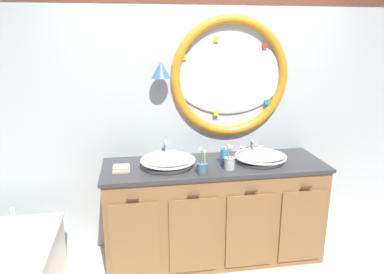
% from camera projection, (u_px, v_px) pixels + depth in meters
% --- Properties ---
extents(ground_plane, '(14.00, 14.00, 0.00)m').
position_uv_depth(ground_plane, '(215.00, 269.00, 3.21)').
color(ground_plane, silver).
extents(back_wall_assembly, '(6.40, 0.26, 2.60)m').
position_uv_depth(back_wall_assembly, '(205.00, 110.00, 3.41)').
color(back_wall_assembly, silver).
rests_on(back_wall_assembly, ground_plane).
extents(vanity_counter, '(1.97, 0.66, 0.91)m').
position_uv_depth(vanity_counter, '(214.00, 210.00, 3.32)').
color(vanity_counter, olive).
rests_on(vanity_counter, ground_plane).
extents(sink_basin_left, '(0.48, 0.48, 0.12)m').
position_uv_depth(sink_basin_left, '(168.00, 160.00, 3.09)').
color(sink_basin_left, white).
rests_on(sink_basin_left, vanity_counter).
extents(sink_basin_right, '(0.47, 0.47, 0.10)m').
position_uv_depth(sink_basin_right, '(261.00, 156.00, 3.22)').
color(sink_basin_right, white).
rests_on(sink_basin_right, vanity_counter).
extents(faucet_set_left, '(0.21, 0.13, 0.17)m').
position_uv_depth(faucet_set_left, '(165.00, 151.00, 3.33)').
color(faucet_set_left, silver).
rests_on(faucet_set_left, vanity_counter).
extents(faucet_set_right, '(0.23, 0.13, 0.14)m').
position_uv_depth(faucet_set_right, '(251.00, 148.00, 3.46)').
color(faucet_set_right, silver).
rests_on(faucet_set_right, vanity_counter).
extents(toothbrush_holder_left, '(0.09, 0.09, 0.22)m').
position_uv_depth(toothbrush_holder_left, '(202.00, 167.00, 2.96)').
color(toothbrush_holder_left, slate).
rests_on(toothbrush_holder_left, vanity_counter).
extents(toothbrush_holder_right, '(0.09, 0.09, 0.21)m').
position_uv_depth(toothbrush_holder_right, '(230.00, 162.00, 3.05)').
color(toothbrush_holder_right, silver).
rests_on(toothbrush_holder_right, vanity_counter).
extents(soap_dispenser, '(0.06, 0.07, 0.16)m').
position_uv_depth(soap_dispenser, '(224.00, 155.00, 3.20)').
color(soap_dispenser, '#388EBC').
rests_on(soap_dispenser, vanity_counter).
extents(folded_hand_towel, '(0.14, 0.13, 0.04)m').
position_uv_depth(folded_hand_towel, '(121.00, 169.00, 3.02)').
color(folded_hand_towel, beige).
rests_on(folded_hand_towel, vanity_counter).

